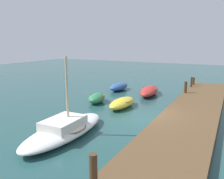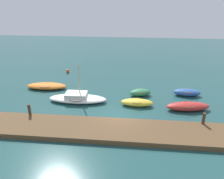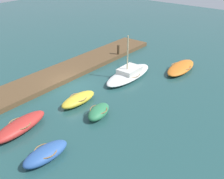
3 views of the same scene
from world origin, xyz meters
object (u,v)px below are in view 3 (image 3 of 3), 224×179
(rowboat_blue, at_px, (46,154))
(mooring_post_west, at_px, (118,50))
(rowboat_yellow, at_px, (78,99))
(rowboat_red, at_px, (20,126))
(motorboat_orange, at_px, (181,68))
(dinghy_green, at_px, (99,112))
(sailboat_white, at_px, (129,74))

(rowboat_blue, height_order, mooring_post_west, mooring_post_west)
(rowboat_yellow, bearing_deg, rowboat_blue, 29.43)
(rowboat_red, height_order, motorboat_orange, rowboat_red)
(rowboat_red, bearing_deg, motorboat_orange, 159.42)
(rowboat_yellow, height_order, rowboat_blue, rowboat_blue)
(dinghy_green, bearing_deg, mooring_post_west, -163.22)
(sailboat_white, distance_m, dinghy_green, 7.12)
(rowboat_yellow, xyz_separation_m, rowboat_blue, (5.73, 3.08, 0.03))
(motorboat_orange, distance_m, dinghy_green, 11.48)
(dinghy_green, bearing_deg, rowboat_red, -46.07)
(rowboat_red, distance_m, dinghy_green, 5.55)
(mooring_post_west, bearing_deg, rowboat_yellow, 20.15)
(rowboat_yellow, relative_size, mooring_post_west, 3.20)
(rowboat_red, xyz_separation_m, sailboat_white, (-11.49, 0.79, -0.00))
(rowboat_red, bearing_deg, sailboat_white, 169.14)
(rowboat_yellow, bearing_deg, rowboat_red, -3.75)
(dinghy_green, bearing_deg, rowboat_yellow, -112.60)
(rowboat_yellow, bearing_deg, sailboat_white, 178.09)
(rowboat_blue, bearing_deg, motorboat_orange, -178.65)
(sailboat_white, xyz_separation_m, mooring_post_west, (-3.51, -3.99, 0.55))
(rowboat_yellow, relative_size, dinghy_green, 1.27)
(motorboat_orange, bearing_deg, rowboat_yellow, -20.21)
(sailboat_white, height_order, rowboat_blue, sailboat_white)
(sailboat_white, relative_size, rowboat_blue, 2.04)
(mooring_post_west, bearing_deg, rowboat_blue, 23.23)
(mooring_post_west, bearing_deg, rowboat_red, 12.04)
(motorboat_orange, xyz_separation_m, mooring_post_west, (1.15, -7.12, 0.62))
(sailboat_white, bearing_deg, mooring_post_west, -132.42)
(rowboat_yellow, distance_m, rowboat_blue, 6.51)
(rowboat_blue, distance_m, dinghy_green, 5.39)
(rowboat_blue, relative_size, mooring_post_west, 2.92)
(rowboat_yellow, xyz_separation_m, mooring_post_west, (-9.92, -3.64, 0.59))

